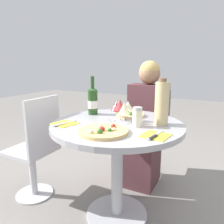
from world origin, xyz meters
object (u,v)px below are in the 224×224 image
Objects in this scene: tall_carafe at (162,103)px; dining_table at (117,143)px; chair_behind_diner at (149,134)px; seated_diner at (145,128)px; wine_bottle at (93,101)px; chair_empty_side at (36,150)px; pizza_large at (103,131)px.

dining_table is at bearing -161.81° from tall_carafe.
dining_table is at bearing 90.04° from chair_behind_diner.
chair_behind_diner reaches higher than dining_table.
dining_table is 0.79× the size of seated_diner.
seated_diner is at bearing 90.05° from dining_table.
dining_table is 3.00× the size of wine_bottle.
wine_bottle is at bearing -60.33° from chair_empty_side.
chair_empty_side is at bearing -172.64° from dining_table.
dining_table is 0.43m from wine_bottle.
chair_behind_diner is 0.76× the size of seated_diner.
chair_empty_side is (-0.72, -0.86, 0.00)m from chair_behind_diner.
seated_diner is (-0.00, -0.14, 0.11)m from chair_behind_diner.
wine_bottle reaches higher than dining_table.
tall_carafe reaches higher than chair_empty_side.
seated_diner is at bearing 118.33° from tall_carafe.
wine_bottle is (-0.32, 0.39, 0.10)m from pizza_large.
chair_empty_side is at bearing 45.05° from seated_diner.
tall_carafe is at bearing 51.60° from pizza_large.
wine_bottle is (-0.30, -0.62, 0.43)m from chair_behind_diner.
seated_diner is at bearing -44.95° from chair_empty_side.
dining_table is at bearing -82.64° from chair_empty_side.
pizza_large is at bearing -84.86° from dining_table.
seated_diner is 1.32× the size of chair_empty_side.
chair_empty_side is 2.88× the size of wine_bottle.
chair_empty_side is (-0.72, -0.09, -0.16)m from dining_table.
wine_bottle is 0.98× the size of tall_carafe.
seated_diner is 3.87× the size of pizza_large.
seated_diner is 3.80× the size of wine_bottle.
dining_table is 0.75m from chair_empty_side.
chair_behind_diner and chair_empty_side have the same top height.
wine_bottle is at bearing 64.52° from chair_behind_diner.
chair_empty_side is at bearing -169.47° from tall_carafe.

